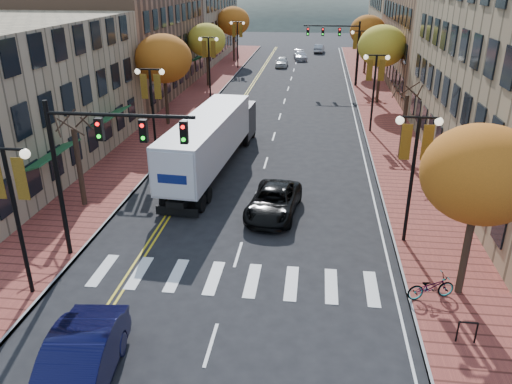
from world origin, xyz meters
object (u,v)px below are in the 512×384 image
(semi_truck, at_px, (213,137))
(bicycle, at_px, (431,287))
(navy_sedan, at_px, (77,368))
(black_suv, at_px, (274,202))

(semi_truck, xyz_separation_m, bicycle, (10.96, -12.91, -1.57))
(navy_sedan, distance_m, bicycle, 12.72)
(black_suv, bearing_deg, semi_truck, 131.88)
(black_suv, bearing_deg, bicycle, -40.00)
(navy_sedan, height_order, black_suv, navy_sedan)
(navy_sedan, bearing_deg, black_suv, 63.69)
(navy_sedan, distance_m, black_suv, 13.59)
(navy_sedan, xyz_separation_m, black_suv, (4.66, 12.77, -0.16))
(semi_truck, relative_size, navy_sedan, 2.89)
(semi_truck, bearing_deg, navy_sedan, -86.64)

